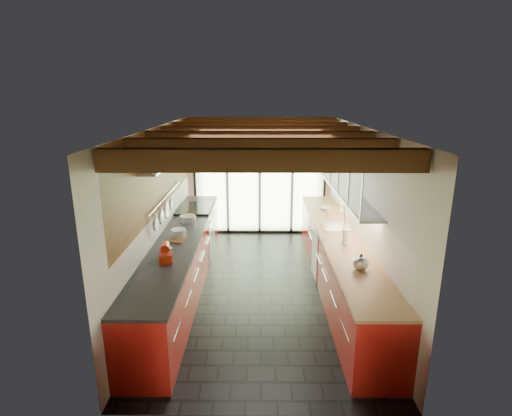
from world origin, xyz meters
name	(u,v)px	position (x,y,z in m)	size (l,w,h in m)	color
ground	(260,287)	(0.00, 0.00, 0.00)	(5.50, 5.50, 0.00)	black
room_shell	(260,190)	(0.00, 0.00, 1.65)	(5.50, 5.50, 5.50)	silver
ceiling_beams	(260,135)	(0.00, 0.38, 2.46)	(3.14, 5.06, 4.90)	#593316
glass_door	(260,161)	(0.00, 2.69, 1.66)	(2.95, 0.10, 2.90)	#C6EAAD
left_counter	(182,261)	(-1.28, 0.00, 0.46)	(0.68, 5.00, 0.92)	red
range_stove	(195,231)	(-1.28, 1.45, 0.47)	(0.66, 0.90, 0.97)	silver
right_counter	(338,261)	(1.27, 0.00, 0.46)	(0.68, 5.00, 0.92)	red
sink_assembly	(336,225)	(1.29, 0.40, 0.96)	(0.45, 0.52, 0.43)	silver
upper_cabinets_right	(350,174)	(1.43, 0.30, 1.85)	(0.34, 3.00, 3.00)	silver
left_wall_fixtures	(167,174)	(-1.47, 0.14, 1.88)	(0.28, 2.60, 0.96)	silver
stand_mixer	(166,253)	(-1.27, -1.03, 1.03)	(0.22, 0.32, 0.27)	#AD230D
pot_large	(179,234)	(-1.27, -0.16, 0.99)	(0.23, 0.23, 0.15)	silver
pot_small	(188,219)	(-1.27, 0.68, 0.97)	(0.28, 0.28, 0.11)	silver
cutting_board	(178,239)	(-1.27, -0.26, 0.93)	(0.22, 0.31, 0.03)	brown
kettle	(361,262)	(1.27, -1.31, 1.02)	(0.27, 0.28, 0.24)	silver
paper_towel	(346,237)	(1.27, -0.41, 1.04)	(0.13, 0.13, 0.28)	white
soap_bottle	(329,211)	(1.27, 1.06, 1.00)	(0.07, 0.07, 0.16)	silver
bowl	(325,208)	(1.27, 1.44, 0.95)	(0.21, 0.21, 0.05)	silver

